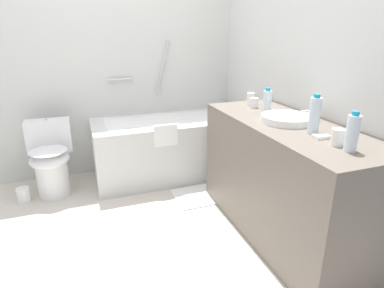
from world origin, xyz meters
The scene contains 17 objects.
ground_plane centered at (0.00, 0.00, 0.00)m, with size 3.90×3.90×0.00m, color beige.
wall_back_tiled centered at (0.00, 1.25, 1.16)m, with size 3.30×0.10×2.31m, color silver.
wall_right_mirror centered at (1.50, 0.00, 1.16)m, with size 0.10×2.79×2.31m, color silver.
bathtub centered at (0.65, 0.86, 0.32)m, with size 1.54×0.68×1.35m.
toilet centered at (-0.50, 0.81, 0.34)m, with size 0.40×0.49×0.69m.
vanity_counter centered at (1.15, -0.42, 0.43)m, with size 0.61×1.52×0.86m, color #6B6056.
sink_basin centered at (1.13, -0.39, 0.88)m, with size 0.35×0.35×0.05m, color white.
sink_faucet centered at (1.34, -0.39, 0.89)m, with size 0.12×0.15×0.07m.
water_bottle_0 centered at (1.16, -0.08, 0.94)m, with size 0.07×0.07×0.19m.
water_bottle_1 centered at (1.14, -0.65, 0.97)m, with size 0.07×0.07×0.24m.
water_bottle_2 centered at (1.11, -0.98, 0.96)m, with size 0.07×0.07×0.21m.
drinking_glass_0 centered at (1.15, 0.08, 0.89)m, with size 0.07×0.07×0.08m, color white.
drinking_glass_1 centered at (1.18, 0.20, 0.90)m, with size 0.06×0.06×0.10m, color white.
drinking_glass_2 centered at (1.11, -0.88, 0.90)m, with size 0.07×0.07×0.09m, color white.
soap_dish centered at (1.12, -0.75, 0.87)m, with size 0.09×0.06×0.02m, color white.
bath_mat centered at (0.84, 0.29, 0.01)m, with size 0.62×0.39×0.01m, color white.
toilet_paper_roll centered at (-0.76, 0.74, 0.06)m, with size 0.11×0.11×0.13m, color white.
Camera 1 is at (-0.21, -2.20, 1.47)m, focal length 30.40 mm.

